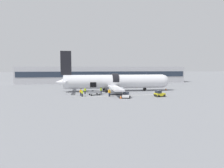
{
  "coord_description": "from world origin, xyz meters",
  "views": [
    {
      "loc": [
        -9.77,
        -51.89,
        7.06
      ],
      "look_at": [
        -1.59,
        1.64,
        2.46
      ],
      "focal_mm": 32.0,
      "sensor_mm": 36.0,
      "label": 1
    }
  ],
  "objects": [
    {
      "name": "ground_plane",
      "position": [
        0.0,
        0.0,
        0.0
      ],
      "size": [
        500.0,
        500.0,
        0.0
      ],
      "primitive_type": "plane",
      "color": "gray"
    },
    {
      "name": "ground_crew_supervisor",
      "position": [
        -9.68,
        -4.22,
        0.89
      ],
      "size": [
        0.52,
        0.56,
        1.68
      ],
      "color": "black",
      "rests_on": "ground_plane"
    },
    {
      "name": "ground_crew_helper",
      "position": [
        -8.91,
        0.63,
        0.86
      ],
      "size": [
        0.57,
        0.39,
        1.64
      ],
      "color": "black",
      "rests_on": "ground_plane"
    },
    {
      "name": "ground_crew_loader_a",
      "position": [
        -10.03,
        -2.5,
        0.91
      ],
      "size": [
        0.6,
        0.47,
        1.73
      ],
      "color": "#1E2338",
      "rests_on": "ground_plane"
    },
    {
      "name": "safety_cone_nose",
      "position": [
        15.54,
        5.14,
        0.35
      ],
      "size": [
        0.6,
        0.6,
        0.75
      ],
      "color": "black",
      "rests_on": "ground_plane"
    },
    {
      "name": "baggage_cart_loading",
      "position": [
        -6.59,
        -1.85,
        0.57
      ],
      "size": [
        3.94,
        2.49,
        1.22
      ],
      "color": "#999BA0",
      "rests_on": "ground_plane"
    },
    {
      "name": "apron_marking_line",
      "position": [
        1.04,
        -3.77,
        0.0
      ],
      "size": [
        21.6,
        2.44,
        0.01
      ],
      "color": "silver",
      "rests_on": "ground_plane"
    },
    {
      "name": "safety_cone_engine_left",
      "position": [
        -1.07,
        -8.21,
        0.34
      ],
      "size": [
        0.62,
        0.62,
        0.73
      ],
      "color": "black",
      "rests_on": "ground_plane"
    },
    {
      "name": "baggage_tug_lead",
      "position": [
        8.64,
        -6.68,
        0.64
      ],
      "size": [
        2.65,
        2.4,
        1.5
      ],
      "color": "yellow",
      "rests_on": "ground_plane"
    },
    {
      "name": "ground_crew_loader_b",
      "position": [
        -3.2,
        -4.68,
        0.97
      ],
      "size": [
        0.61,
        0.58,
        1.85
      ],
      "color": "#1E2338",
      "rests_on": "ground_plane"
    },
    {
      "name": "ground_crew_driver",
      "position": [
        -4.72,
        0.38,
        0.93
      ],
      "size": [
        0.57,
        0.57,
        1.77
      ],
      "color": "#1E2338",
      "rests_on": "ground_plane"
    },
    {
      "name": "safety_cone_wingtip",
      "position": [
        0.17,
        -1.54,
        0.3
      ],
      "size": [
        0.46,
        0.46,
        0.64
      ],
      "color": "black",
      "rests_on": "ground_plane"
    },
    {
      "name": "baggage_tug_mid",
      "position": [
        0.29,
        -7.41,
        0.59
      ],
      "size": [
        2.49,
        2.91,
        1.35
      ],
      "color": "white",
      "rests_on": "ground_plane"
    },
    {
      "name": "airplane",
      "position": [
        -0.53,
        5.57,
        2.78
      ],
      "size": [
        33.57,
        27.62,
        11.58
      ],
      "color": "silver",
      "rests_on": "ground_plane"
    },
    {
      "name": "terminal_strip",
      "position": [
        0.0,
        40.24,
        3.62
      ],
      "size": [
        74.8,
        11.7,
        7.24
      ],
      "color": "#B2B2B7",
      "rests_on": "ground_plane"
    }
  ]
}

